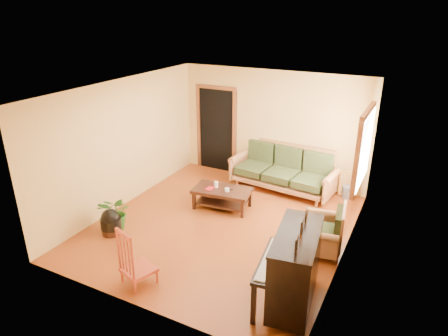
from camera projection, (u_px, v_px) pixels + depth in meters
The scene contains 16 objects.
floor at pixel (222, 225), 7.63m from camera, with size 5.00×5.00×0.00m, color #65280D.
doorway at pixel (216, 130), 9.90m from camera, with size 1.08×0.16×2.05m, color black.
window at pixel (364, 149), 7.20m from camera, with size 0.12×1.36×1.46m, color white.
sofa at pixel (282, 169), 8.92m from camera, with size 2.34×0.98×1.00m, color brown.
coffee_table at pixel (222, 198), 8.22m from camera, with size 1.17×0.64×0.43m, color black.
armchair at pixel (321, 228), 6.73m from camera, with size 0.80×0.84×0.84m, color brown.
piano at pixel (295, 270), 5.41m from camera, with size 0.76×1.29×1.14m, color black.
footstool at pixel (111, 225), 7.30m from camera, with size 0.38×0.38×0.36m, color black.
red_chair at pixel (137, 256), 5.88m from camera, with size 0.44×0.48×0.95m, color maroon.
leaning_frame at pixel (349, 184), 8.71m from camera, with size 0.43×0.10×0.57m, color #BE8C3F.
ceramic_crock at pixel (347, 192), 8.67m from camera, with size 0.22×0.22×0.27m, color #2E488A.
potted_plant at pixel (116, 213), 7.37m from camera, with size 0.62×0.53×0.68m, color #255F1B.
book at pixel (207, 188), 8.17m from camera, with size 0.15×0.20×0.02m, color maroon.
candle at pixel (216, 185), 8.18m from camera, with size 0.08×0.08×0.13m, color white.
glass_jar at pixel (227, 190), 8.03m from camera, with size 0.10×0.10×0.07m, color silver.
remote at pixel (230, 189), 8.10m from camera, with size 0.14×0.04×0.01m, color black.
Camera 1 is at (3.07, -5.90, 3.90)m, focal length 32.00 mm.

